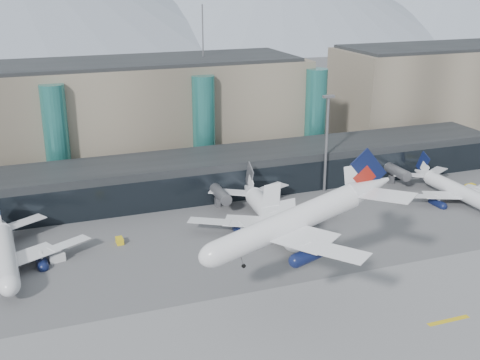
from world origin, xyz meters
The scene contains 18 objects.
ground centered at (0.00, 0.00, 0.00)m, with size 900.00×900.00×0.00m, color #515154.
runway_strip centered at (0.00, -15.00, 0.02)m, with size 400.00×40.00×0.04m, color slate.
runway_markings centered at (0.00, -15.00, 0.05)m, with size 128.00×1.00×0.02m.
concourse centered at (-0.02, 57.73, 4.97)m, with size 170.00×27.00×10.00m.
terminal_main centered at (-25.00, 90.00, 15.44)m, with size 130.00×30.00×31.00m.
terminal_east centered at (95.00, 90.00, 15.44)m, with size 70.00×30.00×31.00m.
teal_towers centered at (-14.99, 74.01, 14.01)m, with size 116.40×19.40×46.00m.
lightmast_mid centered at (30.00, 48.00, 14.42)m, with size 3.00×1.20×25.60m.
hero_jet centered at (-1.22, -2.77, 17.84)m, with size 35.11×36.45×11.73m.
jet_parked_left centered at (-48.90, 32.42, 4.27)m, with size 35.03×34.20×11.29m.
jet_parked_mid centered at (7.03, 32.56, 4.69)m, with size 38.44×37.79×12.41m.
jet_parked_right centered at (57.54, 32.33, 3.98)m, with size 32.70×31.66×10.53m.
veh_a centered at (-39.40, 30.04, 0.88)m, with size 3.13×1.76×1.76m, color silver.
veh_b centered at (-26.20, 34.03, 0.66)m, with size 2.30×1.41×1.33m, color gold.
veh_c centered at (8.28, 22.99, 1.02)m, with size 3.69×1.95×2.05m, color #48484D.
veh_e centered at (66.86, 35.52, 0.78)m, with size 2.76×1.57×1.57m, color gold.
veh_g centered at (9.66, 37.29, 0.75)m, with size 2.58×1.51×1.51m, color silver.
veh_h centered at (9.98, 18.00, 1.19)m, with size 4.30×2.26×2.38m, color gold.
Camera 1 is at (-42.40, -84.30, 54.67)m, focal length 45.00 mm.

